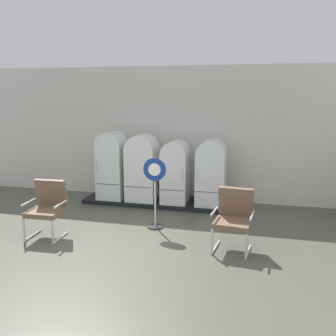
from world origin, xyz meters
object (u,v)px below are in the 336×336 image
Objects in this scene: sign_stand at (155,194)px; armchair_left at (47,205)px; refrigerator_3 at (211,171)px; refrigerator_2 at (175,170)px; armchair_right at (234,216)px; refrigerator_1 at (142,166)px; refrigerator_0 at (112,163)px.

armchair_left is at bearing -154.31° from sign_stand.
sign_stand is at bearing -121.49° from refrigerator_3.
armchair_right is (1.50, -2.12, -0.29)m from refrigerator_2.
sign_stand is at bearing 25.69° from armchair_left.
refrigerator_1 is 0.81m from refrigerator_2.
refrigerator_1 is at bearing 137.08° from armchair_right.
refrigerator_2 is at bearing 125.20° from armchair_right.
refrigerator_2 is at bearing 86.99° from sign_stand.
refrigerator_0 is 1.54× the size of armchair_right.
sign_stand is (1.83, 0.88, 0.09)m from armchair_left.
refrigerator_2 is 1.38× the size of armchair_right.
sign_stand reaches higher than armchair_right.
refrigerator_0 reaches higher than refrigerator_1.
refrigerator_1 is at bearing 65.18° from armchair_left.
refrigerator_2 is at bearing 50.94° from armchair_left.
refrigerator_2 is at bearing -178.16° from refrigerator_3.
armchair_left is (-0.33, -2.35, -0.38)m from refrigerator_0.
refrigerator_0 is 1.54× the size of armchair_left.
refrigerator_3 is at bearing 40.87° from armchair_left.
refrigerator_3 is (0.84, 0.03, 0.02)m from refrigerator_2.
refrigerator_0 reaches higher than refrigerator_3.
sign_stand is at bearing -63.84° from refrigerator_1.
armchair_left is 2.03m from sign_stand.
refrigerator_2 reaches higher than armchair_left.
refrigerator_0 is 1.12× the size of refrigerator_2.
refrigerator_2 reaches higher than sign_stand.
refrigerator_0 reaches higher than sign_stand.
sign_stand is (-0.92, -1.50, -0.22)m from refrigerator_3.
refrigerator_1 is at bearing 1.47° from refrigerator_0.
refrigerator_0 is 1.15× the size of sign_stand.
armchair_left is 0.75× the size of sign_stand.
refrigerator_3 is 2.27m from armchair_right.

